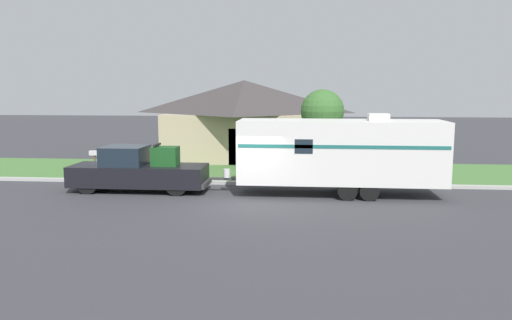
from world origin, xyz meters
TOP-DOWN VIEW (x-y plane):
  - ground_plane at (0.00, 0.00)m, footprint 120.00×120.00m
  - curb_strip at (0.00, 3.75)m, footprint 80.00×0.30m
  - lawn_strip at (0.00, 7.40)m, footprint 80.00×7.00m
  - house_across_street at (-1.60, 12.74)m, footprint 9.81×7.43m
  - pickup_truck at (-4.90, 1.92)m, footprint 5.84×1.91m
  - travel_trailer at (3.60, 1.92)m, footprint 9.46×2.34m
  - mailbox at (-7.82, 4.34)m, footprint 0.48×0.20m
  - tree_in_yard at (2.98, 5.40)m, footprint 2.05×2.05m

SIDE VIEW (x-z plane):
  - ground_plane at x=0.00m, z-range 0.00..0.00m
  - lawn_strip at x=0.00m, z-range 0.00..0.03m
  - curb_strip at x=0.00m, z-range 0.00..0.14m
  - pickup_truck at x=-4.90m, z-range -0.15..1.88m
  - mailbox at x=-7.82m, z-range 0.37..1.77m
  - travel_trailer at x=3.60m, z-range 0.12..3.46m
  - house_across_street at x=-1.60m, z-range 0.09..4.94m
  - tree_in_yard at x=2.98m, z-range 1.09..5.40m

